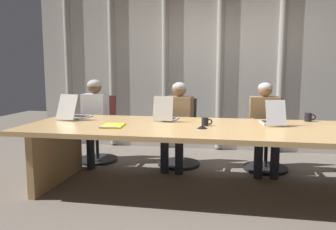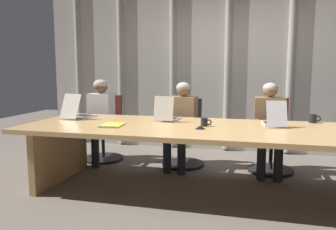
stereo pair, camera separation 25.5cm
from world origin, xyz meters
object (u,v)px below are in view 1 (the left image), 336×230
(office_chair_left_end, at_px, (98,136))
(conference_mic_middle, at_px, (202,127))
(laptop_left_end, at_px, (75,114))
(person_left_end, at_px, (93,116))
(coffee_mug_near, at_px, (309,117))
(coffee_mug_far, at_px, (205,122))
(office_chair_left_mid, at_px, (180,140))
(person_left_mid, at_px, (178,119))
(spiral_notepad, at_px, (113,126))
(office_chair_center, at_px, (266,142))
(person_center, at_px, (265,122))
(laptop_center, at_px, (272,119))
(laptop_left_mid, at_px, (166,116))

(office_chair_left_end, bearing_deg, conference_mic_middle, 53.08)
(office_chair_left_end, bearing_deg, laptop_left_end, -0.64)
(laptop_left_end, xyz_separation_m, conference_mic_middle, (1.65, -0.43, -0.04))
(person_left_end, xyz_separation_m, coffee_mug_near, (2.88, -0.31, 0.10))
(coffee_mug_near, relative_size, conference_mic_middle, 1.19)
(laptop_left_end, relative_size, coffee_mug_far, 4.12)
(coffee_mug_near, bearing_deg, office_chair_left_mid, 164.07)
(coffee_mug_near, bearing_deg, person_left_mid, 169.38)
(person_left_mid, distance_m, spiral_notepad, 1.22)
(office_chair_center, height_order, coffee_mug_far, office_chair_center)
(laptop_left_end, bearing_deg, coffee_mug_near, -76.31)
(laptop_left_end, height_order, person_center, person_center)
(laptop_center, bearing_deg, coffee_mug_far, 101.40)
(laptop_left_end, height_order, office_chair_left_mid, laptop_left_end)
(office_chair_left_mid, relative_size, person_left_mid, 0.80)
(person_center, bearing_deg, laptop_left_end, -77.51)
(office_chair_left_mid, xyz_separation_m, conference_mic_middle, (0.42, -1.19, 0.40))
(laptop_center, relative_size, person_left_end, 0.37)
(laptop_left_end, height_order, laptop_left_mid, laptop_left_end)
(laptop_left_mid, distance_m, office_chair_left_mid, 0.84)
(person_left_end, distance_m, person_left_mid, 1.24)
(person_left_mid, height_order, person_center, person_center)
(laptop_left_mid, relative_size, conference_mic_middle, 3.48)
(person_left_end, relative_size, coffee_mug_near, 9.28)
(office_chair_left_end, xyz_separation_m, person_center, (2.40, -0.16, 0.31))
(laptop_center, distance_m, office_chair_center, 0.88)
(laptop_left_end, relative_size, person_center, 0.42)
(laptop_left_end, relative_size, laptop_left_mid, 1.30)
(coffee_mug_far, distance_m, spiral_notepad, 1.02)
(laptop_center, relative_size, office_chair_left_end, 0.46)
(office_chair_left_mid, bearing_deg, office_chair_center, 91.40)
(person_left_end, xyz_separation_m, person_center, (2.41, -0.00, -0.02))
(person_left_mid, bearing_deg, laptop_center, 68.66)
(conference_mic_middle, bearing_deg, laptop_left_end, 165.24)
(office_chair_left_mid, xyz_separation_m, spiral_notepad, (-0.55, -1.24, 0.39))
(laptop_center, distance_m, person_left_mid, 1.34)
(person_left_end, relative_size, person_center, 1.02)
(laptop_left_end, bearing_deg, person_left_end, 9.54)
(spiral_notepad, bearing_deg, conference_mic_middle, -2.98)
(person_center, height_order, coffee_mug_near, person_center)
(office_chair_center, distance_m, person_center, 0.35)
(person_center, relative_size, coffee_mug_far, 9.87)
(laptop_left_end, height_order, person_left_mid, person_left_mid)
(office_chair_left_end, xyz_separation_m, office_chair_left_mid, (1.24, -0.00, -0.01))
(office_chair_center, xyz_separation_m, person_center, (-0.04, -0.16, 0.31))
(person_left_mid, xyz_separation_m, person_center, (1.17, 0.00, -0.00))
(laptop_left_mid, bearing_deg, laptop_left_end, 97.24)
(person_left_mid, relative_size, coffee_mug_near, 9.07)
(laptop_left_end, bearing_deg, laptop_center, -82.37)
(person_left_end, bearing_deg, coffee_mug_far, 66.40)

